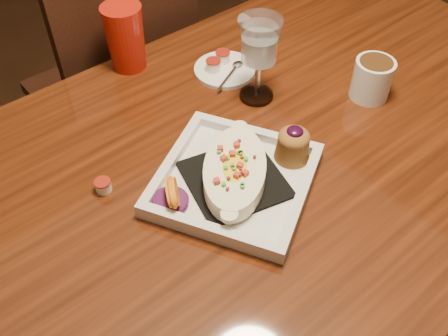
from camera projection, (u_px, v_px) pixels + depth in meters
floor at (254, 318)px, 1.54m from camera, size 7.00×7.00×0.00m
table at (267, 176)px, 1.06m from camera, size 1.50×0.90×0.75m
chair_far at (121, 89)px, 1.49m from camera, size 0.42×0.42×0.93m
plate at (240, 173)px, 0.90m from camera, size 0.36×0.36×0.08m
coffee_mug at (373, 77)px, 1.06m from camera, size 0.12×0.08×0.09m
goblet at (259, 46)px, 0.99m from camera, size 0.09×0.09×0.19m
saucer at (224, 68)px, 1.14m from camera, size 0.14×0.14×0.10m
creamer_loose at (103, 186)px, 0.90m from camera, size 0.03×0.03×0.02m
red_tumbler at (125, 38)px, 1.11m from camera, size 0.09×0.09×0.15m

